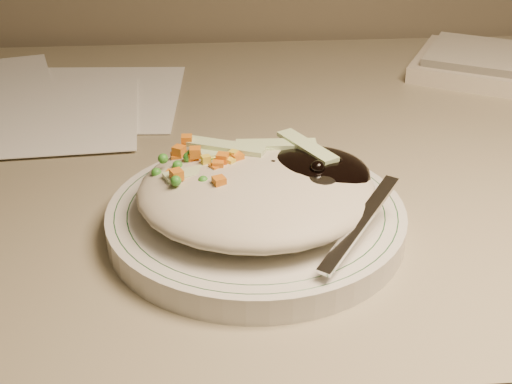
{
  "coord_description": "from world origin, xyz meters",
  "views": [
    {
      "loc": [
        -0.13,
        0.72,
        1.06
      ],
      "look_at": [
        -0.1,
        1.22,
        0.78
      ],
      "focal_mm": 50.0,
      "sensor_mm": 36.0,
      "label": 1
    }
  ],
  "objects": [
    {
      "name": "plate_rim",
      "position": [
        -0.1,
        1.22,
        0.76
      ],
      "size": [
        0.23,
        0.23,
        0.0
      ],
      "color": "#144723",
      "rests_on": "plate"
    },
    {
      "name": "plate",
      "position": [
        -0.1,
        1.22,
        0.75
      ],
      "size": [
        0.25,
        0.25,
        0.02
      ],
      "primitive_type": "cylinder",
      "color": "silver",
      "rests_on": "desk"
    },
    {
      "name": "desk",
      "position": [
        0.0,
        1.38,
        0.54
      ],
      "size": [
        1.4,
        0.7,
        0.74
      ],
      "color": "gray",
      "rests_on": "ground"
    },
    {
      "name": "meal",
      "position": [
        -0.09,
        1.22,
        0.78
      ],
      "size": [
        0.21,
        0.19,
        0.05
      ],
      "color": "#B1A78F",
      "rests_on": "plate"
    }
  ]
}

